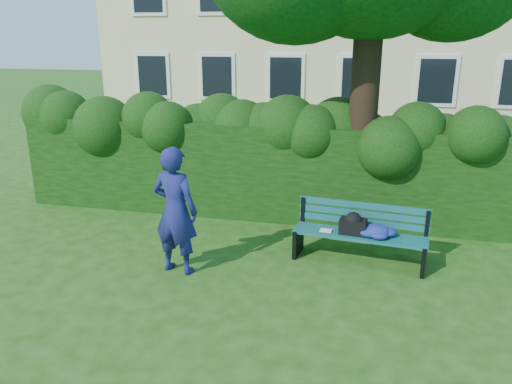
# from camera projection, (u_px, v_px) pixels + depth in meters

# --- Properties ---
(ground) EXTENTS (80.00, 80.00, 0.00)m
(ground) POSITION_uv_depth(u_px,v_px,m) (247.00, 261.00, 7.77)
(ground) COLOR #21480E
(ground) RESTS_ON ground
(hedge) EXTENTS (10.00, 1.00, 1.80)m
(hedge) POSITION_uv_depth(u_px,v_px,m) (275.00, 170.00, 9.54)
(hedge) COLOR black
(hedge) RESTS_ON ground
(park_bench) EXTENTS (2.06, 0.77, 0.89)m
(park_bench) POSITION_uv_depth(u_px,v_px,m) (363.00, 232.00, 7.62)
(park_bench) COLOR #115655
(park_bench) RESTS_ON ground
(man_reading) EXTENTS (0.76, 0.56, 1.90)m
(man_reading) POSITION_uv_depth(u_px,v_px,m) (175.00, 211.00, 7.18)
(man_reading) COLOR navy
(man_reading) RESTS_ON ground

